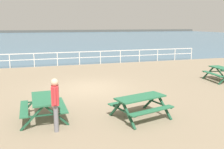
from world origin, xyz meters
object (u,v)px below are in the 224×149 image
(picnic_table_near_left, at_px, (140,102))
(visitor, at_px, (55,101))
(picnic_table_mid_centre, at_px, (43,103))
(picnic_table_near_right, at_px, (222,71))

(picnic_table_near_left, xyz_separation_m, visitor, (-2.93, -0.23, 0.36))
(picnic_table_near_left, distance_m, picnic_table_mid_centre, 3.40)
(picnic_table_mid_centre, xyz_separation_m, visitor, (0.35, -1.10, 0.36))
(picnic_table_near_right, xyz_separation_m, visitor, (-9.84, -4.18, 0.36))
(visitor, bearing_deg, picnic_table_near_left, -168.74)
(picnic_table_near_right, bearing_deg, visitor, 118.47)
(picnic_table_near_right, relative_size, visitor, 1.17)
(picnic_table_mid_centre, bearing_deg, picnic_table_near_right, -74.55)
(picnic_table_mid_centre, relative_size, visitor, 1.11)
(picnic_table_near_left, relative_size, picnic_table_mid_centre, 1.15)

